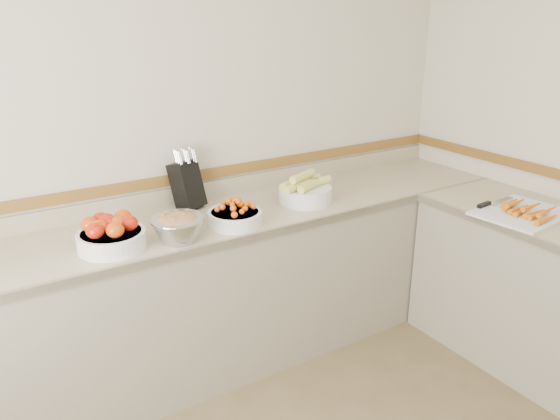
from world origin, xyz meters
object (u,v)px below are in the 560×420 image
tomato_bowl (111,234)px  corn_bowl (305,191)px  cherry_tomato_bowl (235,216)px  cutting_board (524,212)px  knife_block (187,184)px  rhubarb_bowl (178,227)px

tomato_bowl → corn_bowl: 1.15m
cherry_tomato_bowl → cutting_board: size_ratio=0.54×
knife_block → rhubarb_bowl: (-0.23, -0.43, -0.06)m
cherry_tomato_bowl → cutting_board: 1.59m
corn_bowl → rhubarb_bowl: (-0.85, -0.14, 0.01)m
tomato_bowl → cutting_board: tomato_bowl is taller
cherry_tomato_bowl → corn_bowl: size_ratio=0.84×
corn_bowl → rhubarb_bowl: 0.86m
cutting_board → knife_block: bearing=143.9°
tomato_bowl → rhubarb_bowl: size_ratio=1.21×
tomato_bowl → cherry_tomato_bowl: size_ratio=1.12×
rhubarb_bowl → cutting_board: (1.75, -0.67, -0.06)m
tomato_bowl → corn_bowl: (1.15, 0.05, -0.01)m
knife_block → tomato_bowl: 0.63m
cherry_tomato_bowl → rhubarb_bowl: size_ratio=1.09×
rhubarb_bowl → cherry_tomato_bowl: bearing=7.9°
knife_block → tomato_bowl: size_ratio=1.09×
tomato_bowl → rhubarb_bowl: tomato_bowl is taller
cherry_tomato_bowl → rhubarb_bowl: bearing=-172.1°
knife_block → tomato_bowl: bearing=-147.7°
tomato_bowl → cherry_tomato_bowl: bearing=-4.2°
corn_bowl → cutting_board: (0.90, -0.82, -0.05)m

